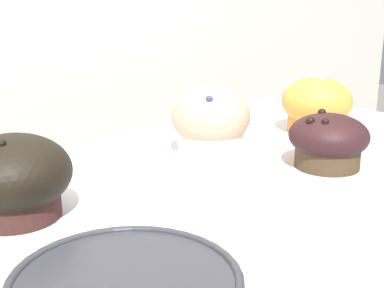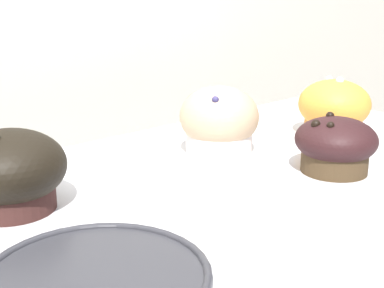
% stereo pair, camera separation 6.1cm
% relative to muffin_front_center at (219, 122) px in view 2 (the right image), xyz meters
% --- Properties ---
extents(wall_back, '(3.20, 0.10, 1.80)m').
position_rel_muffin_front_center_xyz_m(wall_back, '(-0.10, 0.45, -0.09)').
color(wall_back, beige).
rests_on(wall_back, ground).
extents(muffin_front_center, '(0.11, 0.11, 0.09)m').
position_rel_muffin_front_center_xyz_m(muffin_front_center, '(0.00, 0.00, 0.00)').
color(muffin_front_center, silver).
rests_on(muffin_front_center, display_counter).
extents(muffin_back_left, '(0.11, 0.11, 0.09)m').
position_rel_muffin_front_center_xyz_m(muffin_back_left, '(0.20, -0.05, -0.00)').
color(muffin_back_left, '#CA7C34').
rests_on(muffin_back_left, display_counter).
extents(muffin_back_right, '(0.11, 0.11, 0.09)m').
position_rel_muffin_front_center_xyz_m(muffin_back_right, '(-0.29, 0.01, -0.00)').
color(muffin_back_right, '#371D1A').
rests_on(muffin_back_right, display_counter).
extents(muffin_front_right, '(0.10, 0.10, 0.07)m').
position_rel_muffin_front_center_xyz_m(muffin_front_right, '(0.05, -0.15, -0.01)').
color(muffin_front_right, '#42311D').
rests_on(muffin_front_right, display_counter).
extents(serving_plate, '(0.18, 0.18, 0.01)m').
position_rel_muffin_front_center_xyz_m(serving_plate, '(-0.30, -0.17, -0.04)').
color(serving_plate, '#2D2D33').
rests_on(serving_plate, display_counter).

